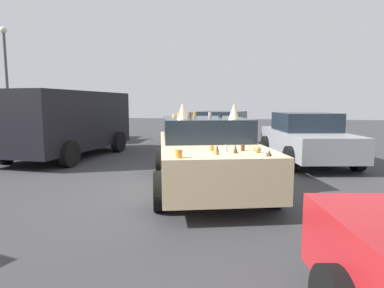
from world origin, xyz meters
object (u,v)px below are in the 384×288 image
(art_car_decorated, at_px, (206,152))
(parked_sedan_row_back_center, at_px, (306,138))
(parked_sedan_row_back_far, at_px, (82,125))
(parked_sedan_far_left, at_px, (223,130))
(parked_van_behind_right, at_px, (66,121))
(lot_lamp_post, at_px, (6,74))

(art_car_decorated, relative_size, parked_sedan_row_back_center, 1.10)
(parked_sedan_row_back_center, bearing_deg, parked_sedan_row_back_far, -123.11)
(parked_sedan_far_left, bearing_deg, parked_van_behind_right, 133.74)
(parked_van_behind_right, height_order, lot_lamp_post, lot_lamp_post)
(parked_van_behind_right, bearing_deg, parked_sedan_row_back_center, 97.25)
(lot_lamp_post, bearing_deg, parked_sedan_row_back_center, -102.96)
(parked_sedan_row_back_far, distance_m, lot_lamp_post, 3.84)
(parked_sedan_far_left, bearing_deg, lot_lamp_post, 99.10)
(art_car_decorated, bearing_deg, parked_sedan_row_back_far, -152.60)
(art_car_decorated, bearing_deg, parked_sedan_row_back_center, 128.03)
(lot_lamp_post, bearing_deg, art_car_decorated, -122.67)
(parked_sedan_row_back_center, height_order, parked_sedan_row_back_far, parked_sedan_row_back_far)
(art_car_decorated, height_order, parked_van_behind_right, parked_van_behind_right)
(parked_sedan_row_back_center, bearing_deg, parked_van_behind_right, -98.08)
(lot_lamp_post, bearing_deg, parked_sedan_row_back_far, -76.55)
(parked_van_behind_right, height_order, parked_sedan_far_left, parked_van_behind_right)
(parked_sedan_row_back_far, xyz_separation_m, lot_lamp_post, (-0.73, 3.06, 2.21))
(parked_sedan_far_left, xyz_separation_m, lot_lamp_post, (0.20, 9.44, 2.25))
(parked_sedan_row_back_far, relative_size, lot_lamp_post, 0.91)
(parked_van_behind_right, bearing_deg, art_car_decorated, 62.66)
(parked_sedan_row_back_center, height_order, parked_sedan_far_left, parked_sedan_row_back_center)
(parked_van_behind_right, bearing_deg, parked_sedan_far_left, 126.83)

